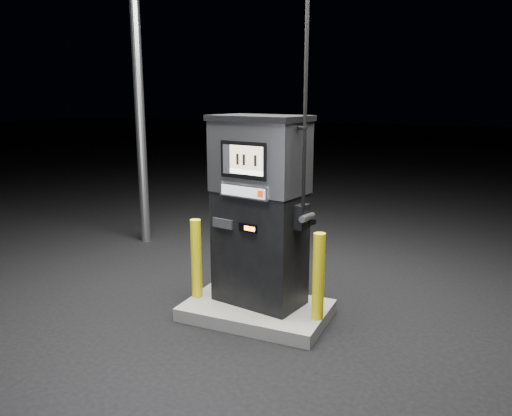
% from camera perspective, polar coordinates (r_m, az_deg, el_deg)
% --- Properties ---
extents(ground, '(80.00, 80.00, 0.00)m').
position_cam_1_polar(ground, '(5.84, 0.08, -12.28)').
color(ground, black).
rests_on(ground, ground).
extents(pump_island, '(1.60, 1.00, 0.15)m').
position_cam_1_polar(pump_island, '(5.81, 0.08, -11.61)').
color(pump_island, slate).
rests_on(pump_island, ground).
extents(fuel_dispenser, '(1.22, 0.81, 4.39)m').
position_cam_1_polar(fuel_dispenser, '(5.52, 0.44, -0.17)').
color(fuel_dispenser, black).
rests_on(fuel_dispenser, pump_island).
extents(bollard_left, '(0.16, 0.16, 0.93)m').
position_cam_1_polar(bollard_left, '(5.88, -6.83, -5.75)').
color(bollard_left, yellow).
rests_on(bollard_left, pump_island).
extents(bollard_right, '(0.16, 0.16, 0.94)m').
position_cam_1_polar(bollard_right, '(5.30, 7.14, -7.79)').
color(bollard_right, yellow).
rests_on(bollard_right, pump_island).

